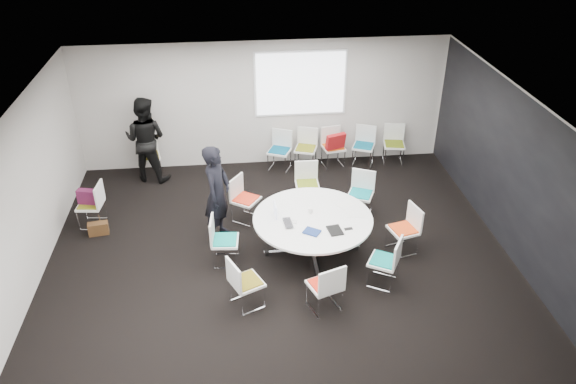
{
  "coord_description": "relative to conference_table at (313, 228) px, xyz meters",
  "views": [
    {
      "loc": [
        -0.7,
        -7.95,
        5.99
      ],
      "look_at": [
        0.2,
        0.4,
        1.0
      ],
      "focal_mm": 35.0,
      "sensor_mm": 36.0,
      "label": 1
    }
  ],
  "objects": [
    {
      "name": "room_shell",
      "position": [
        -0.48,
        0.04,
        0.88
      ],
      "size": [
        8.08,
        7.08,
        2.88
      ],
      "color": "black",
      "rests_on": "ground"
    },
    {
      "name": "papers_right",
      "position": [
        0.64,
        0.35,
        0.21
      ],
      "size": [
        0.37,
        0.34,
        0.0
      ],
      "primitive_type": "cube",
      "rotation": [
        0.0,
        0.0,
        0.57
      ],
      "color": "silver",
      "rests_on": "conference_table"
    },
    {
      "name": "projection_screen",
      "position": [
        0.22,
        3.5,
        1.33
      ],
      "size": [
        1.9,
        0.03,
        1.35
      ],
      "primitive_type": "cube",
      "color": "white",
      "rests_on": "room_shell"
    },
    {
      "name": "chair_ring_c",
      "position": [
        0.13,
        1.61,
        -0.24
      ],
      "size": [
        0.47,
        0.46,
        0.88
      ],
      "rotation": [
        0.0,
        0.0,
        3.12
      ],
      "color": "silver",
      "rests_on": "ground"
    },
    {
      "name": "conference_table",
      "position": [
        0.0,
        0.0,
        0.0
      ],
      "size": [
        2.05,
        2.05,
        0.73
      ],
      "color": "silver",
      "rests_on": "ground"
    },
    {
      "name": "notebook_black",
      "position": [
        0.3,
        -0.43,
        0.22
      ],
      "size": [
        0.26,
        0.33,
        0.02
      ],
      "primitive_type": "cube",
      "rotation": [
        0.0,
        0.0,
        0.15
      ],
      "color": "black",
      "rests_on": "conference_table"
    },
    {
      "name": "chair_back_c",
      "position": [
        0.94,
        3.21,
        -0.24
      ],
      "size": [
        0.53,
        0.53,
        0.88
      ],
      "rotation": [
        0.0,
        0.0,
        3.33
      ],
      "color": "silver",
      "rests_on": "ground"
    },
    {
      "name": "person_back",
      "position": [
        -3.11,
        3.04,
        0.41
      ],
      "size": [
        1.07,
        0.94,
        1.86
      ],
      "primitive_type": "imported",
      "rotation": [
        0.0,
        0.0,
        2.84
      ],
      "color": "black",
      "rests_on": "ground"
    },
    {
      "name": "papers_front",
      "position": [
        0.76,
        0.02,
        0.21
      ],
      "size": [
        0.34,
        0.26,
        0.0
      ],
      "primitive_type": "cube",
      "rotation": [
        0.0,
        0.0,
        -0.2
      ],
      "color": "silver",
      "rests_on": "conference_table"
    },
    {
      "name": "chair_ring_d",
      "position": [
        -1.11,
        1.18,
        -0.24
      ],
      "size": [
        0.63,
        0.63,
        0.88
      ],
      "rotation": [
        0.0,
        0.0,
        4.11
      ],
      "color": "silver",
      "rests_on": "ground"
    },
    {
      "name": "chair_spare_left",
      "position": [
        -3.98,
        1.3,
        -0.24
      ],
      "size": [
        0.5,
        0.51,
        0.88
      ],
      "rotation": [
        0.0,
        0.0,
        1.46
      ],
      "color": "silver",
      "rests_on": "ground"
    },
    {
      "name": "chair_back_e",
      "position": [
        2.33,
        3.21,
        -0.24
      ],
      "size": [
        0.53,
        0.52,
        0.88
      ],
      "rotation": [
        0.0,
        0.0,
        2.97
      ],
      "color": "silver",
      "rests_on": "ground"
    },
    {
      "name": "chair_back_d",
      "position": [
        1.63,
        3.2,
        -0.24
      ],
      "size": [
        0.6,
        0.59,
        0.88
      ],
      "rotation": [
        0.0,
        0.0,
        2.74
      ],
      "color": "silver",
      "rests_on": "ground"
    },
    {
      "name": "phone",
      "position": [
        0.54,
        -0.4,
        0.21
      ],
      "size": [
        0.15,
        0.09,
        0.01
      ],
      "primitive_type": "cube",
      "rotation": [
        0.0,
        0.0,
        0.15
      ],
      "color": "black",
      "rests_on": "conference_table"
    },
    {
      "name": "laptop_lid",
      "position": [
        -0.63,
        0.12,
        0.34
      ],
      "size": [
        0.03,
        0.3,
        0.22
      ],
      "primitive_type": "cube",
      "rotation": [
        0.0,
        0.0,
        1.63
      ],
      "color": "silver",
      "rests_on": "conference_table"
    },
    {
      "name": "chair_ring_h",
      "position": [
        1.03,
        -0.95,
        -0.24
      ],
      "size": [
        0.62,
        0.62,
        0.88
      ],
      "rotation": [
        0.0,
        0.0,
        7.33
      ],
      "color": "silver",
      "rests_on": "ground"
    },
    {
      "name": "red_jacket",
      "position": [
        0.94,
        2.98,
        0.18
      ],
      "size": [
        0.47,
        0.29,
        0.36
      ],
      "primitive_type": "cube",
      "rotation": [
        0.17,
        0.0,
        0.33
      ],
      "color": "#A91418",
      "rests_on": "chair_back_c"
    },
    {
      "name": "chair_ring_f",
      "position": [
        -1.21,
        -1.24,
        -0.24
      ],
      "size": [
        0.6,
        0.61,
        0.88
      ],
      "rotation": [
        0.0,
        0.0,
        5.16
      ],
      "color": "silver",
      "rests_on": "ground"
    },
    {
      "name": "brown_bag",
      "position": [
        -3.85,
        0.98,
        -0.4
      ],
      "size": [
        0.38,
        0.21,
        0.24
      ],
      "primitive_type": "cube",
      "rotation": [
        0.0,
        0.0,
        0.14
      ],
      "color": "#472D16",
      "rests_on": "ground"
    },
    {
      "name": "chair_ring_b",
      "position": [
        1.1,
        1.14,
        -0.24
      ],
      "size": [
        0.61,
        0.6,
        0.88
      ],
      "rotation": [
        0.0,
        0.0,
        2.71
      ],
      "color": "silver",
      "rests_on": "ground"
    },
    {
      "name": "chair_back_a",
      "position": [
        -0.28,
        3.17,
        -0.24
      ],
      "size": [
        0.6,
        0.59,
        0.88
      ],
      "rotation": [
        0.0,
        0.0,
        2.73
      ],
      "color": "silver",
      "rests_on": "ground"
    },
    {
      "name": "chair_ring_a",
      "position": [
        1.59,
        -0.12,
        -0.24
      ],
      "size": [
        0.55,
        0.56,
        0.88
      ],
      "rotation": [
        0.0,
        0.0,
        1.83
      ],
      "color": "silver",
      "rests_on": "ground"
    },
    {
      "name": "laptop",
      "position": [
        -0.4,
        -0.14,
        0.22
      ],
      "size": [
        0.24,
        0.35,
        0.03
      ],
      "primitive_type": "imported",
      "rotation": [
        0.0,
        0.0,
        1.66
      ],
      "color": "#333338",
      "rests_on": "conference_table"
    },
    {
      "name": "cup",
      "position": [
        -0.02,
        0.16,
        0.26
      ],
      "size": [
        0.08,
        0.08,
        0.09
      ],
      "primitive_type": "cylinder",
      "color": "white",
      "rests_on": "conference_table"
    },
    {
      "name": "chair_ring_e",
      "position": [
        -1.52,
        -0.12,
        -0.24
      ],
      "size": [
        0.49,
        0.5,
        0.88
      ],
      "rotation": [
        0.0,
        0.0,
        4.63
      ],
      "color": "silver",
      "rests_on": "ground"
    },
    {
      "name": "chair_back_b",
      "position": [
        0.32,
        3.21,
        -0.24
      ],
      "size": [
        0.58,
        0.57,
        0.88
      ],
      "rotation": [
        0.0,
        0.0,
        2.82
      ],
      "color": "silver",
      "rests_on": "ground"
    },
    {
      "name": "chair_person_back",
      "position": [
        -3.11,
        3.21,
        -0.24
      ],
      "size": [
        0.54,
        0.53,
        0.88
      ],
      "rotation": [
        0.0,
        0.0,
        3.34
      ],
      "color": "silver",
      "rests_on": "ground"
    },
    {
      "name": "tablet_folio",
      "position": [
        -0.08,
        -0.44,
        0.22
      ],
      "size": [
        0.33,
        0.31,
        0.03
      ],
      "primitive_type": "cube",
      "rotation": [
        0.0,
        0.0,
        -0.58
      ],
      "color": "navy",
      "rests_on": "conference_table"
    },
    {
      "name": "person_main",
      "position": [
        -1.61,
        0.67,
        0.4
      ],
      "size": [
        0.65,
        0.78,
        1.83
      ],
      "primitive_type": "imported",
      "rotation": [
        0.0,
        0.0,
        1.2
      ],
      "color": "black",
      "rests_on": "ground"
    },
    {
      "name": "maroon_bag",
      "position": [
        -4.0,
        1.3,
        0.1
      ],
      "size": [
        0.42,
        0.22,
        0.28
      ],
      "primitive_type": "cube",
      "rotation": [
        0.0,
        0.0,
        -0.22
      ],
      "color": "#571739",
      "rests_on": "chair_spare_left"
    },
    {
      "name": "chair_ring_g",
      "position": [
        -0.02,
        -1.44,
        -0.24
      ],
      "size": [
        0.59,
        0.58,
        0.88
      ],
      "rotation": [
        0.0,
        0.0,
        6.63
      ],
      "color": "silver",
      "rests_on": "ground"
    }
  ]
}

